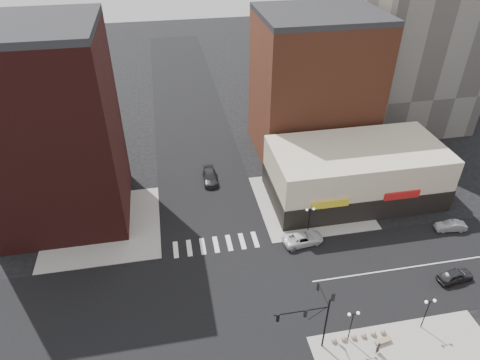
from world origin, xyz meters
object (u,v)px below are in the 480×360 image
object	(u,v)px
traffic_signal	(316,313)
white_suv	(303,238)
stone_bench	(383,341)
dark_sedan_east	(455,275)
street_lamp_ne	(310,214)
street_lamp_se_b	(428,307)
silver_sedan	(451,226)
dark_sedan_north	(210,177)
street_lamp_se_a	(352,319)
pedestrian	(378,348)

from	to	relation	value
traffic_signal	white_suv	size ratio (longest dim) A/B	1.49
stone_bench	traffic_signal	bearing A→B (deg)	161.51
dark_sedan_east	white_suv	bearing A→B (deg)	51.84
white_suv	street_lamp_ne	bearing A→B (deg)	-43.53
street_lamp_se_b	stone_bench	size ratio (longest dim) A/B	2.31
street_lamp_ne	white_suv	bearing A→B (deg)	-127.29
white_suv	silver_sedan	world-z (taller)	white_suv
white_suv	dark_sedan_east	xyz separation A→B (m)	(15.34, -9.26, -0.00)
white_suv	dark_sedan_north	distance (m)	18.77
street_lamp_se_a	white_suv	size ratio (longest dim) A/B	0.80
traffic_signal	silver_sedan	xyz separation A→B (m)	(23.57, 13.11, -4.31)
street_lamp_se_a	street_lamp_ne	distance (m)	16.03
silver_sedan	pedestrian	size ratio (longest dim) A/B	2.65
pedestrian	street_lamp_ne	bearing A→B (deg)	-123.98
street_lamp_se_b	silver_sedan	world-z (taller)	street_lamp_se_b
street_lamp_ne	silver_sedan	world-z (taller)	street_lamp_ne
street_lamp_se_b	white_suv	bearing A→B (deg)	119.32
street_lamp_se_b	silver_sedan	size ratio (longest dim) A/B	1.05
street_lamp_se_a	stone_bench	world-z (taller)	street_lamp_se_a
traffic_signal	dark_sedan_north	world-z (taller)	traffic_signal
street_lamp_ne	white_suv	distance (m)	3.18
street_lamp_se_a	street_lamp_se_b	distance (m)	8.00
street_lamp_se_a	white_suv	distance (m)	14.73
traffic_signal	street_lamp_se_a	world-z (taller)	traffic_signal
street_lamp_ne	stone_bench	bearing A→B (deg)	-82.40
traffic_signal	pedestrian	world-z (taller)	traffic_signal
traffic_signal	street_lamp_ne	size ratio (longest dim) A/B	1.87
street_lamp_se_b	silver_sedan	bearing A→B (deg)	48.36
street_lamp_se_a	pedestrian	distance (m)	3.78
pedestrian	white_suv	bearing A→B (deg)	-119.69
dark_sedan_north	silver_sedan	bearing A→B (deg)	-28.85
street_lamp_se_a	dark_sedan_north	world-z (taller)	street_lamp_se_a
dark_sedan_north	stone_bench	xyz separation A→B (m)	(13.27, -31.47, -0.41)
traffic_signal	street_lamp_ne	distance (m)	16.62
street_lamp_se_a	silver_sedan	xyz separation A→B (m)	(19.81, 13.28, -2.64)
traffic_signal	pedestrian	xyz separation A→B (m)	(5.95, -2.08, -4.09)
traffic_signal	street_lamp_ne	world-z (taller)	traffic_signal
traffic_signal	silver_sedan	distance (m)	27.31
white_suv	pedestrian	xyz separation A→B (m)	(2.33, -16.41, 0.14)
street_lamp_ne	dark_sedan_north	distance (m)	18.36
street_lamp_se_a	white_suv	bearing A→B (deg)	90.56
street_lamp_se_a	silver_sedan	distance (m)	23.99
traffic_signal	stone_bench	size ratio (longest dim) A/B	4.32
street_lamp_ne	stone_bench	distance (m)	17.40
street_lamp_se_a	white_suv	world-z (taller)	street_lamp_se_a
street_lamp_se_a	white_suv	xyz separation A→B (m)	(-0.14, 14.50, -2.56)
dark_sedan_north	pedestrian	size ratio (longest dim) A/B	3.44
traffic_signal	street_lamp_se_b	bearing A→B (deg)	-0.82
traffic_signal	dark_sedan_north	distance (m)	31.23
street_lamp_se_a	stone_bench	bearing A→B (deg)	-17.01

